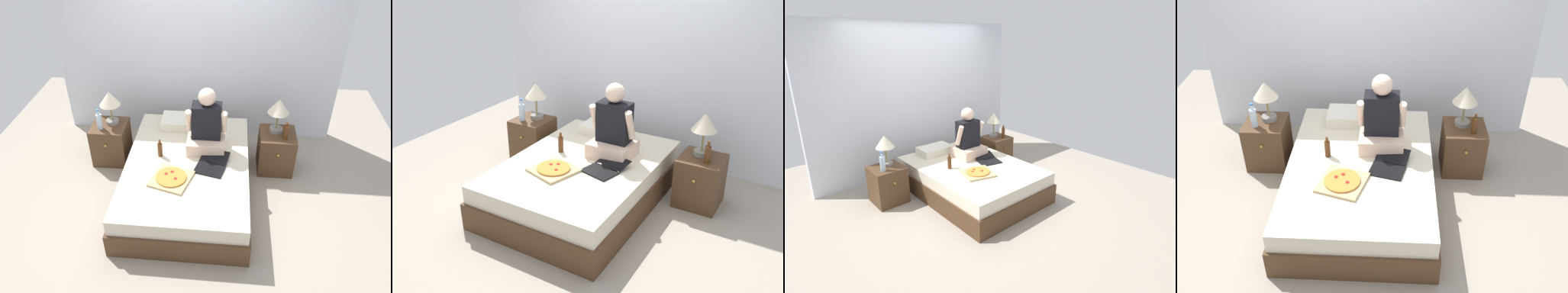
% 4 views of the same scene
% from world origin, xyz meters
% --- Properties ---
extents(ground_plane, '(5.78, 5.78, 0.00)m').
position_xyz_m(ground_plane, '(0.00, 0.00, 0.00)').
color(ground_plane, '#9E9384').
extents(wall_back, '(3.78, 0.12, 2.50)m').
position_xyz_m(wall_back, '(0.00, 1.39, 1.25)').
color(wall_back, silver).
rests_on(wall_back, ground).
extents(bed, '(1.44, 2.06, 0.46)m').
position_xyz_m(bed, '(0.00, 0.00, 0.23)').
color(bed, '#4C331E').
rests_on(bed, ground).
extents(nightstand_left, '(0.44, 0.47, 0.53)m').
position_xyz_m(nightstand_left, '(-1.07, 0.57, 0.27)').
color(nightstand_left, '#4C331E').
rests_on(nightstand_left, ground).
extents(lamp_on_left_nightstand, '(0.26, 0.26, 0.45)m').
position_xyz_m(lamp_on_left_nightstand, '(-1.03, 0.62, 0.86)').
color(lamp_on_left_nightstand, gray).
rests_on(lamp_on_left_nightstand, nightstand_left).
extents(water_bottle, '(0.07, 0.07, 0.28)m').
position_xyz_m(water_bottle, '(-1.15, 0.48, 0.64)').
color(water_bottle, silver).
rests_on(water_bottle, nightstand_left).
extents(nightstand_right, '(0.44, 0.47, 0.53)m').
position_xyz_m(nightstand_right, '(1.07, 0.57, 0.27)').
color(nightstand_right, '#4C331E').
rests_on(nightstand_right, ground).
extents(lamp_on_right_nightstand, '(0.26, 0.26, 0.45)m').
position_xyz_m(lamp_on_right_nightstand, '(1.04, 0.62, 0.86)').
color(lamp_on_right_nightstand, gray).
rests_on(lamp_on_right_nightstand, nightstand_right).
extents(beer_bottle, '(0.06, 0.06, 0.23)m').
position_xyz_m(beer_bottle, '(1.14, 0.47, 0.63)').
color(beer_bottle, '#512D14').
rests_on(beer_bottle, nightstand_right).
extents(pillow, '(0.52, 0.34, 0.12)m').
position_xyz_m(pillow, '(-0.15, 0.75, 0.52)').
color(pillow, silver).
rests_on(pillow, bed).
extents(person_seated, '(0.47, 0.40, 0.78)m').
position_xyz_m(person_seated, '(0.19, 0.30, 0.75)').
color(person_seated, beige).
rests_on(person_seated, bed).
extents(laptop, '(0.41, 0.48, 0.07)m').
position_xyz_m(laptop, '(0.28, -0.06, 0.48)').
color(laptop, black).
rests_on(laptop, bed).
extents(pizza_box, '(0.50, 0.50, 0.04)m').
position_xyz_m(pizza_box, '(-0.14, -0.32, 0.48)').
color(pizza_box, tan).
rests_on(pizza_box, bed).
extents(beer_bottle_on_bed, '(0.06, 0.06, 0.22)m').
position_xyz_m(beer_bottle_on_bed, '(-0.33, 0.09, 0.55)').
color(beer_bottle_on_bed, '#4C2811').
rests_on(beer_bottle_on_bed, bed).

